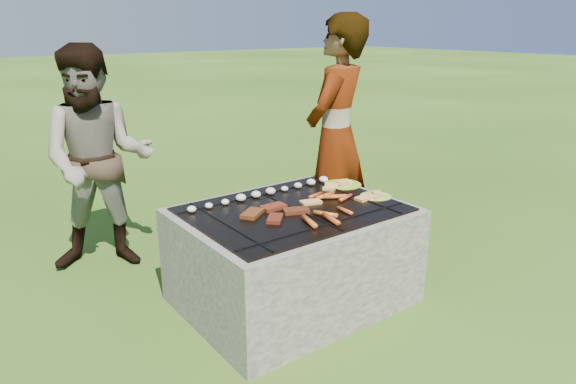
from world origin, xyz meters
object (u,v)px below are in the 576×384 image
object	(u,v)px
plate_near	(376,196)
bystander	(99,161)
fire_pit	(293,259)
cook	(336,138)
plate_far	(343,185)

from	to	relation	value
plate_near	bystander	distance (m)	1.87
plate_near	bystander	bearing A→B (deg)	134.87
fire_pit	plate_near	distance (m)	0.66
fire_pit	cook	bearing A→B (deg)	31.54
fire_pit	bystander	bearing A→B (deg)	122.39
plate_far	cook	xyz separation A→B (m)	(0.16, 0.27, 0.26)
fire_pit	plate_far	world-z (taller)	plate_far
plate_far	plate_near	distance (m)	0.31
plate_near	fire_pit	bearing A→B (deg)	166.76
fire_pit	bystander	xyz separation A→B (m)	(-0.75, 1.19, 0.49)
fire_pit	plate_far	size ratio (longest dim) A/B	5.08
plate_far	bystander	distance (m)	1.67
plate_near	plate_far	bearing A→B (deg)	90.01
bystander	cook	bearing A→B (deg)	-0.70
fire_pit	plate_near	world-z (taller)	plate_near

